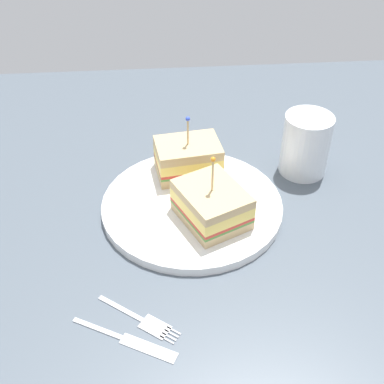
# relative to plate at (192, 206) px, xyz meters

# --- Properties ---
(ground_plane) EXTENTS (1.00, 1.00, 0.02)m
(ground_plane) POSITION_rel_plate_xyz_m (0.00, 0.00, -0.02)
(ground_plane) COLOR #4C5660
(plate) EXTENTS (0.27, 0.27, 0.01)m
(plate) POSITION_rel_plate_xyz_m (0.00, 0.00, 0.00)
(plate) COLOR white
(plate) RESTS_ON ground_plane
(sandwich_half_front) EXTENTS (0.13, 0.12, 0.11)m
(sandwich_half_front) POSITION_rel_plate_xyz_m (-0.04, -0.02, 0.03)
(sandwich_half_front) COLOR tan
(sandwich_half_front) RESTS_ON plate
(sandwich_half_back) EXTENTS (0.08, 0.11, 0.10)m
(sandwich_half_back) POSITION_rel_plate_xyz_m (0.08, 0.00, 0.03)
(sandwich_half_back) COLOR tan
(sandwich_half_back) RESTS_ON plate
(drink_glass) EXTENTS (0.08, 0.08, 0.10)m
(drink_glass) POSITION_rel_plate_xyz_m (0.09, -0.19, 0.04)
(drink_glass) COLOR gold
(drink_glass) RESTS_ON ground_plane
(fork) EXTENTS (0.08, 0.10, 0.00)m
(fork) POSITION_rel_plate_xyz_m (-0.20, 0.07, -0.01)
(fork) COLOR silver
(fork) RESTS_ON ground_plane
(knife) EXTENTS (0.07, 0.13, 0.00)m
(knife) POSITION_rel_plate_xyz_m (-0.23, 0.09, -0.01)
(knife) COLOR silver
(knife) RESTS_ON ground_plane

